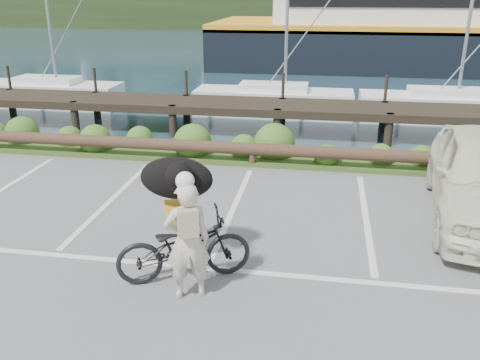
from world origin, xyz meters
name	(u,v)px	position (x,y,z in m)	size (l,w,h in m)	color
ground	(212,256)	(0.00, 0.00, 0.00)	(72.00, 72.00, 0.00)	#5C5D5F
harbor_backdrop	(322,16)	(0.39, 78.47, 0.00)	(170.00, 160.00, 30.00)	#1B3442
vegetation_strip	(256,156)	(0.00, 5.30, 0.05)	(34.00, 1.60, 0.10)	#3D5B21
log_rail	(252,166)	(0.00, 4.60, 0.00)	(32.00, 0.30, 0.60)	#443021
bicycle	(184,247)	(-0.26, -0.73, 0.53)	(0.70, 2.02, 1.06)	black
cyclist	(187,241)	(-0.08, -1.16, 0.87)	(0.64, 0.42, 1.75)	beige
dog	(176,178)	(-0.51, -0.13, 1.40)	(1.16, 0.57, 0.67)	black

